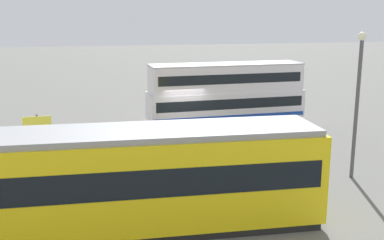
# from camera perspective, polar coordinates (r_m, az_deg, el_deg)

# --- Properties ---
(ground_plane) EXTENTS (160.00, 160.00, 0.00)m
(ground_plane) POSITION_cam_1_polar(r_m,az_deg,el_deg) (28.60, -0.73, -1.28)
(ground_plane) COLOR #61615D
(double_decker_bus) EXTENTS (10.30, 2.88, 3.87)m
(double_decker_bus) POSITION_cam_1_polar(r_m,az_deg,el_deg) (30.47, 4.13, 3.35)
(double_decker_bus) COLOR silver
(double_decker_bus) RESTS_ON ground
(tram_yellow) EXTENTS (14.25, 3.26, 3.38)m
(tram_yellow) POSITION_cam_1_polar(r_m,az_deg,el_deg) (15.37, -10.53, -7.23)
(tram_yellow) COLOR yellow
(tram_yellow) RESTS_ON ground
(pedestrian_near_railing) EXTENTS (0.35, 0.36, 1.69)m
(pedestrian_near_railing) POSITION_cam_1_polar(r_m,az_deg,el_deg) (23.25, -8.04, -2.24)
(pedestrian_near_railing) COLOR #4C3F2D
(pedestrian_near_railing) RESTS_ON ground
(pedestrian_crossing) EXTENTS (0.43, 0.43, 1.58)m
(pedestrian_crossing) POSITION_cam_1_polar(r_m,az_deg,el_deg) (20.05, 0.83, -4.80)
(pedestrian_crossing) COLOR #4C3F2D
(pedestrian_crossing) RESTS_ON ground
(pedestrian_railing) EXTENTS (8.12, 0.97, 1.08)m
(pedestrian_railing) POSITION_cam_1_polar(r_m,az_deg,el_deg) (22.06, -8.47, -3.71)
(pedestrian_railing) COLOR gray
(pedestrian_railing) RESTS_ON ground
(info_sign) EXTENTS (1.28, 0.14, 2.48)m
(info_sign) POSITION_cam_1_polar(r_m,az_deg,el_deg) (22.68, -18.36, -1.14)
(info_sign) COLOR slate
(info_sign) RESTS_ON ground
(street_lamp) EXTENTS (0.36, 0.36, 6.26)m
(street_lamp) POSITION_cam_1_polar(r_m,az_deg,el_deg) (20.83, 19.62, 3.04)
(street_lamp) COLOR #4C4C51
(street_lamp) RESTS_ON ground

